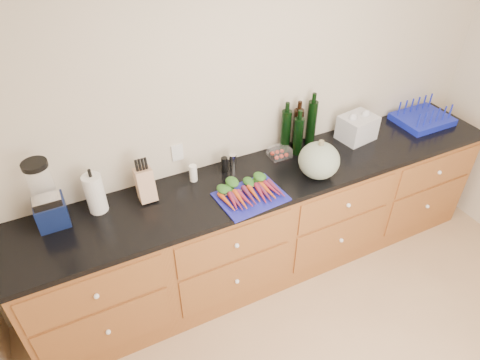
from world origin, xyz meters
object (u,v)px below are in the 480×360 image
carrots (248,190)px  squash (319,160)px  blender_appliance (46,198)px  paper_towel (95,194)px  knife_block (145,185)px  dish_rack (423,118)px  cutting_board (251,197)px  tomato_box (280,152)px

carrots → squash: size_ratio=1.32×
blender_appliance → paper_towel: blender_appliance is taller
knife_block → dish_rack: (2.36, -0.06, -0.07)m
cutting_board → squash: 0.54m
squash → blender_appliance: size_ratio=0.63×
carrots → knife_block: size_ratio=1.72×
squash → cutting_board: bearing=-179.2°
cutting_board → blender_appliance: size_ratio=0.96×
carrots → dish_rack: dish_rack is taller
squash → knife_block: size_ratio=1.30×
cutting_board → paper_towel: size_ratio=1.63×
cutting_board → carrots: (-0.00, 0.04, 0.03)m
dish_rack → squash: bearing=-169.2°
paper_towel → tomato_box: (1.33, 0.01, -0.10)m
squash → knife_block: (-1.14, 0.29, -0.02)m
blender_appliance → paper_towel: (0.27, 0.00, -0.07)m
carrots → squash: squash is taller
dish_rack → blender_appliance: bearing=178.5°
paper_towel → blender_appliance: bearing=-179.5°
carrots → knife_block: 0.67m
tomato_box → cutting_board: bearing=-141.3°
dish_rack → paper_towel: bearing=178.3°
cutting_board → carrots: size_ratio=1.15×
cutting_board → knife_block: knife_block is taller
knife_block → dish_rack: 2.36m
cutting_board → knife_block: (-0.61, 0.30, 0.10)m
carrots → tomato_box: size_ratio=2.44×
cutting_board → dish_rack: 1.76m
squash → dish_rack: size_ratio=0.65×
carrots → blender_appliance: bearing=166.7°
carrots → knife_block: bearing=156.7°
dish_rack → tomato_box: bearing=176.1°
blender_appliance → tomato_box: (1.60, 0.01, -0.16)m
cutting_board → blender_appliance: (-1.19, 0.32, 0.19)m
knife_block → tomato_box: (1.02, 0.03, -0.07)m
tomato_box → paper_towel: bearing=-179.6°
blender_appliance → knife_block: blender_appliance is taller
blender_appliance → paper_towel: bearing=0.5°
tomato_box → dish_rack: dish_rack is taller
carrots → blender_appliance: 1.23m
cutting_board → carrots: carrots is taller
cutting_board → knife_block: 0.69m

